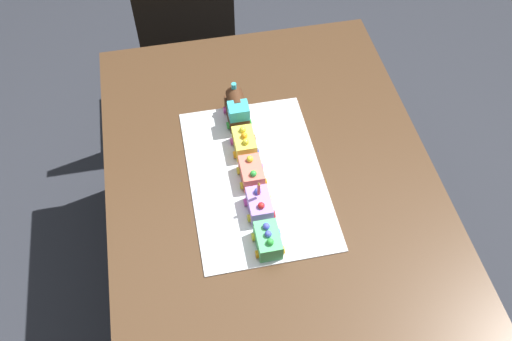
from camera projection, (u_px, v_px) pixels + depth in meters
The scene contains 10 objects.
ground_plane at pixel (269, 289), 2.25m from camera, with size 8.00×8.00×0.00m, color #2D3038.
dining_table at pixel (273, 203), 1.74m from camera, with size 1.40×1.00×0.74m.
chair at pixel (187, 40), 2.46m from camera, with size 0.40×0.40×0.86m.
cake_board at pixel (256, 177), 1.67m from camera, with size 0.60×0.40×0.00m, color silver.
cake_locomotive at pixel (237, 109), 1.77m from camera, with size 0.14×0.08×0.12m.
cake_car_caboose_lemon at pixel (244, 143), 1.71m from camera, with size 0.10×0.08×0.07m.
cake_car_gondola_coral at pixel (252, 172), 1.64m from camera, with size 0.10×0.08×0.07m.
cake_car_tanker_lavender at pixel (259, 205), 1.57m from camera, with size 0.10×0.08×0.07m.
cake_car_flatbed_mint_green at pixel (268, 240), 1.50m from camera, with size 0.10×0.08×0.07m.
birthday_candle at pixel (259, 188), 1.52m from camera, with size 0.01×0.01×0.06m.
Camera 1 is at (0.94, -0.24, 2.09)m, focal length 38.64 mm.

